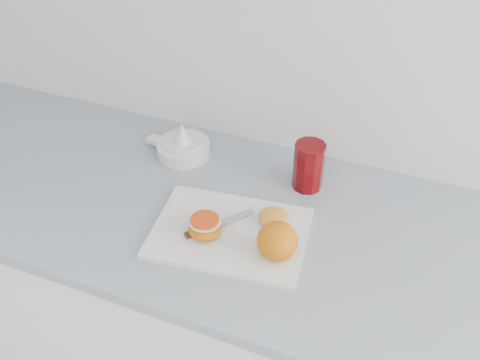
# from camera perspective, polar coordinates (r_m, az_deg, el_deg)

# --- Properties ---
(counter) EXTENTS (2.52, 0.64, 0.89)m
(counter) POSITION_cam_1_polar(r_m,az_deg,el_deg) (1.60, -0.86, -15.15)
(counter) COLOR white
(counter) RESTS_ON ground
(cutting_board) EXTENTS (0.37, 0.29, 0.01)m
(cutting_board) POSITION_cam_1_polar(r_m,az_deg,el_deg) (1.21, -1.09, -5.65)
(cutting_board) COLOR white
(cutting_board) RESTS_ON counter
(whole_orange) EXTENTS (0.09, 0.09, 0.09)m
(whole_orange) POSITION_cam_1_polar(r_m,az_deg,el_deg) (1.12, 3.99, -6.53)
(whole_orange) COLOR #C56300
(whole_orange) RESTS_ON cutting_board
(half_orange) EXTENTS (0.08, 0.08, 0.05)m
(half_orange) POSITION_cam_1_polar(r_m,az_deg,el_deg) (1.18, -3.75, -5.03)
(half_orange) COLOR #C56300
(half_orange) RESTS_ON cutting_board
(squeezed_shell) EXTENTS (0.07, 0.07, 0.03)m
(squeezed_shell) POSITION_cam_1_polar(r_m,az_deg,el_deg) (1.22, 3.58, -3.98)
(squeezed_shell) COLOR orange
(squeezed_shell) RESTS_ON cutting_board
(paring_knife) EXTENTS (0.12, 0.14, 0.01)m
(paring_knife) POSITION_cam_1_polar(r_m,az_deg,el_deg) (1.21, -3.59, -5.13)
(paring_knife) COLOR #472A18
(paring_knife) RESTS_ON cutting_board
(citrus_juicer) EXTENTS (0.18, 0.14, 0.10)m
(citrus_juicer) POSITION_cam_1_polar(r_m,az_deg,el_deg) (1.44, -6.14, 3.63)
(citrus_juicer) COLOR white
(citrus_juicer) RESTS_ON counter
(red_tumbler) EXTENTS (0.08, 0.08, 0.13)m
(red_tumbler) POSITION_cam_1_polar(r_m,az_deg,el_deg) (1.32, 7.31, 1.33)
(red_tumbler) COLOR #62060A
(red_tumbler) RESTS_ON counter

